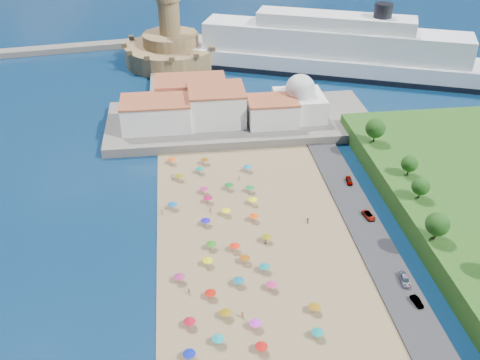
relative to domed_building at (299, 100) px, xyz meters
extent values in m
plane|color=#071938|center=(-30.00, -71.00, -8.97)|extent=(700.00, 700.00, 0.00)
cube|color=#59544C|center=(-20.00, 2.00, -7.47)|extent=(90.00, 36.00, 3.00)
cube|color=#59544C|center=(-42.00, 37.00, -7.77)|extent=(18.00, 70.00, 2.40)
cube|color=silver|center=(-48.00, -2.00, -1.47)|extent=(22.00, 14.00, 9.00)
cube|color=silver|center=(-28.00, 0.00, -0.47)|extent=(18.00, 16.00, 11.00)
cube|color=silver|center=(-10.00, -4.00, -1.97)|extent=(16.00, 12.00, 8.00)
cube|color=silver|center=(-36.00, 12.00, -0.97)|extent=(24.00, 14.00, 10.00)
cube|color=silver|center=(0.00, 0.00, -1.97)|extent=(16.00, 16.00, 8.00)
sphere|color=silver|center=(0.00, 0.00, 4.03)|extent=(10.00, 10.00, 10.00)
cylinder|color=silver|center=(0.00, 0.00, 7.83)|extent=(1.20, 1.20, 1.60)
cylinder|color=#9B7D4D|center=(-42.00, 67.00, -4.97)|extent=(40.00, 40.00, 8.00)
cylinder|color=#9B7D4D|center=(-42.00, 67.00, 1.53)|extent=(24.00, 24.00, 5.00)
cylinder|color=#9B7D4D|center=(-42.00, 67.00, 11.03)|extent=(9.00, 9.00, 14.00)
cube|color=black|center=(24.52, 46.93, -7.88)|extent=(134.19, 69.10, 2.19)
cube|color=white|center=(24.52, 46.93, -4.91)|extent=(133.12, 68.36, 8.12)
cube|color=white|center=(24.52, 46.93, 4.56)|extent=(106.63, 55.03, 10.83)
cube|color=white|center=(24.52, 46.93, 12.68)|extent=(63.36, 35.03, 5.41)
cylinder|color=black|center=(41.29, 40.28, 18.09)|extent=(7.22, 7.22, 5.41)
cylinder|color=gray|center=(-35.75, -54.20, -7.72)|extent=(0.07, 0.07, 2.00)
cone|color=#1D0EBB|center=(-35.75, -54.20, -6.82)|extent=(2.50, 2.50, 0.60)
cylinder|color=gray|center=(-28.13, -95.23, -7.72)|extent=(0.07, 0.07, 2.00)
cone|color=#B9120E|center=(-28.13, -95.23, -6.82)|extent=(2.50, 2.50, 0.60)
cylinder|color=gray|center=(-23.47, -53.82, -7.72)|extent=(0.07, 0.07, 2.00)
cone|color=#F7480B|center=(-23.47, -53.82, -6.82)|extent=(2.50, 2.50, 0.60)
cylinder|color=gray|center=(-35.10, -63.63, -7.72)|extent=(0.07, 0.07, 2.00)
cone|color=#277B16|center=(-35.10, -63.63, -6.82)|extent=(2.50, 2.50, 0.60)
cylinder|color=gray|center=(-27.84, -69.61, -7.72)|extent=(0.07, 0.07, 2.00)
cone|color=#8E4A0C|center=(-27.84, -69.61, -6.82)|extent=(2.50, 2.50, 0.60)
cylinder|color=gray|center=(-28.11, -38.47, -7.72)|extent=(0.07, 0.07, 2.00)
cone|color=#126A1F|center=(-28.11, -38.47, -6.82)|extent=(2.50, 2.50, 0.60)
cylinder|color=gray|center=(-33.93, -85.84, -7.72)|extent=(0.07, 0.07, 2.00)
cone|color=#88690C|center=(-33.93, -85.84, -6.82)|extent=(2.50, 2.50, 0.60)
cylinder|color=gray|center=(-21.73, -29.45, -7.72)|extent=(0.07, 0.07, 2.00)
cone|color=#0D68B1|center=(-21.73, -29.45, -6.82)|extent=(2.50, 2.50, 0.60)
cylinder|color=gray|center=(-36.07, -92.36, -7.72)|extent=(0.07, 0.07, 2.00)
cone|color=teal|center=(-36.07, -92.36, -6.82)|extent=(2.50, 2.50, 0.60)
cylinder|color=gray|center=(-15.68, -86.58, -7.72)|extent=(0.07, 0.07, 2.00)
cone|color=#95630D|center=(-15.68, -86.58, -6.82)|extent=(2.50, 2.50, 0.60)
cylinder|color=gray|center=(-42.93, -74.09, -7.72)|extent=(0.07, 0.07, 2.00)
cone|color=#9C2162|center=(-42.93, -74.09, -6.82)|extent=(2.50, 2.50, 0.60)
cylinder|color=gray|center=(-41.31, -87.30, -7.72)|extent=(0.07, 0.07, 2.00)
cone|color=#A80D20|center=(-41.31, -87.30, -6.82)|extent=(2.50, 2.50, 0.60)
cylinder|color=gray|center=(-36.39, -69.40, -7.72)|extent=(0.07, 0.07, 2.00)
cone|color=yellow|center=(-36.39, -69.40, -6.82)|extent=(2.50, 2.50, 0.60)
cylinder|color=gray|center=(-33.88, -23.57, -7.72)|extent=(0.07, 0.07, 2.00)
cone|color=#7C4F0B|center=(-33.88, -23.57, -6.82)|extent=(2.50, 2.50, 0.60)
cylinder|color=gray|center=(-35.14, -39.66, -7.72)|extent=(0.07, 0.07, 2.00)
cone|color=#A4235E|center=(-35.14, -39.66, -6.82)|extent=(2.50, 2.50, 0.60)
cylinder|color=gray|center=(-16.77, -93.19, -7.72)|extent=(0.07, 0.07, 2.00)
cone|color=#0D7B78|center=(-16.77, -93.19, -6.82)|extent=(2.50, 2.50, 0.60)
cylinder|color=gray|center=(-22.65, -46.49, -7.72)|extent=(0.07, 0.07, 2.00)
cone|color=#F0FF0D|center=(-22.65, -46.49, -6.82)|extent=(2.50, 2.50, 0.60)
cylinder|color=gray|center=(-41.74, -31.90, -7.72)|extent=(0.07, 0.07, 2.00)
cone|color=#7B690B|center=(-41.74, -31.90, -6.82)|extent=(2.50, 2.50, 0.60)
cylinder|color=gray|center=(-41.74, -95.23, -7.72)|extent=(0.07, 0.07, 2.00)
cone|color=#0C1B9F|center=(-41.74, -95.23, -6.82)|extent=(2.50, 2.50, 0.60)
cylinder|color=gray|center=(-23.29, -79.00, -7.72)|extent=(0.07, 0.07, 2.00)
cone|color=#C32968|center=(-23.29, -79.00, -6.82)|extent=(2.50, 2.50, 0.60)
cylinder|color=gray|center=(-30.20, -76.81, -7.72)|extent=(0.07, 0.07, 2.00)
cone|color=#0E6480|center=(-30.20, -76.81, -6.82)|extent=(2.50, 2.50, 0.60)
cylinder|color=gray|center=(-28.40, -89.37, -7.72)|extent=(0.07, 0.07, 2.00)
cone|color=#C72AC7|center=(-28.40, -89.37, -6.82)|extent=(2.50, 2.50, 0.60)
cylinder|color=gray|center=(-23.87, -73.09, -7.72)|extent=(0.07, 0.07, 2.00)
cone|color=#0D7C7B|center=(-23.87, -73.09, -6.82)|extent=(2.50, 2.50, 0.60)
cylinder|color=gray|center=(-35.62, -28.80, -7.72)|extent=(0.07, 0.07, 2.00)
cone|color=#0D7867|center=(-35.62, -28.80, -6.82)|extent=(2.50, 2.50, 0.60)
cylinder|color=gray|center=(-22.53, -40.53, -7.72)|extent=(0.07, 0.07, 2.00)
cone|color=#167C33|center=(-22.53, -40.53, -6.82)|extent=(2.50, 2.50, 0.60)
cylinder|color=gray|center=(-43.87, -45.97, -7.72)|extent=(0.07, 0.07, 2.00)
cone|color=#105D95|center=(-43.87, -45.97, -6.82)|extent=(2.50, 2.50, 0.60)
cylinder|color=gray|center=(-34.42, -44.21, -7.72)|extent=(0.07, 0.07, 2.00)
cone|color=#A30D42|center=(-34.42, -44.21, -6.82)|extent=(2.50, 2.50, 0.60)
cylinder|color=gray|center=(-29.66, -65.05, -7.72)|extent=(0.07, 0.07, 2.00)
cone|color=#F8210B|center=(-29.66, -65.05, -6.82)|extent=(2.50, 2.50, 0.60)
cylinder|color=gray|center=(-36.57, -79.90, -7.72)|extent=(0.07, 0.07, 2.00)
cone|color=red|center=(-36.57, -79.90, -6.82)|extent=(2.50, 2.50, 0.60)
cylinder|color=gray|center=(-21.64, -62.63, -7.72)|extent=(0.07, 0.07, 2.00)
cone|color=#84720C|center=(-21.64, -62.63, -6.82)|extent=(2.50, 2.50, 0.60)
cylinder|color=gray|center=(-30.23, -50.55, -7.72)|extent=(0.07, 0.07, 2.00)
cone|color=yellow|center=(-30.23, -50.55, -6.82)|extent=(2.50, 2.50, 0.60)
cylinder|color=gray|center=(-43.81, -22.19, -7.72)|extent=(0.07, 0.07, 2.00)
cone|color=#EB460A|center=(-43.81, -22.19, -6.82)|extent=(2.50, 2.50, 0.60)
imported|color=tan|center=(-43.80, -30.37, -7.94)|extent=(0.98, 0.81, 1.56)
imported|color=tan|center=(-24.71, -33.96, -7.88)|extent=(1.26, 1.09, 1.69)
imported|color=tan|center=(-30.50, -86.10, -7.79)|extent=(1.04, 1.08, 1.86)
imported|color=tan|center=(-46.56, -47.96, -7.80)|extent=(1.20, 1.38, 1.85)
imported|color=tan|center=(-34.07, -48.65, -7.92)|extent=(0.86, 0.95, 1.61)
imported|color=tan|center=(-21.94, -63.48, -7.80)|extent=(0.76, 0.60, 1.85)
imported|color=tan|center=(-9.98, -56.55, -7.82)|extent=(0.79, 1.74, 1.81)
imported|color=tan|center=(-41.09, -78.12, -7.86)|extent=(0.85, 0.98, 1.72)
imported|color=gray|center=(6.00, -80.70, -7.58)|extent=(2.52, 4.98, 1.39)
imported|color=gray|center=(6.00, -39.72, -7.59)|extent=(2.11, 4.20, 1.37)
imported|color=gray|center=(6.00, -87.21, -7.67)|extent=(1.84, 3.81, 1.20)
imported|color=gray|center=(6.00, -56.53, -7.64)|extent=(2.81, 4.83, 1.27)
cylinder|color=#382314|center=(15.02, -73.35, -1.46)|extent=(0.50, 0.50, 3.04)
sphere|color=#14380F|center=(15.02, -73.35, 1.28)|extent=(5.47, 5.47, 5.47)
cylinder|color=#382314|center=(18.16, -57.10, -1.69)|extent=(0.50, 0.50, 2.57)
sphere|color=#14380F|center=(18.16, -57.10, 0.62)|extent=(4.62, 4.62, 4.62)
cylinder|color=#382314|center=(19.84, -45.94, -1.71)|extent=(0.50, 0.50, 2.53)
sphere|color=#14380F|center=(19.84, -45.94, 0.56)|extent=(4.55, 4.55, 4.55)
cylinder|color=#382314|center=(17.00, -26.55, -1.31)|extent=(0.50, 0.50, 3.33)
sphere|color=#14380F|center=(17.00, -26.55, 1.68)|extent=(5.99, 5.99, 5.99)
camera|label=1|loc=(-40.70, -162.61, 73.09)|focal=40.00mm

